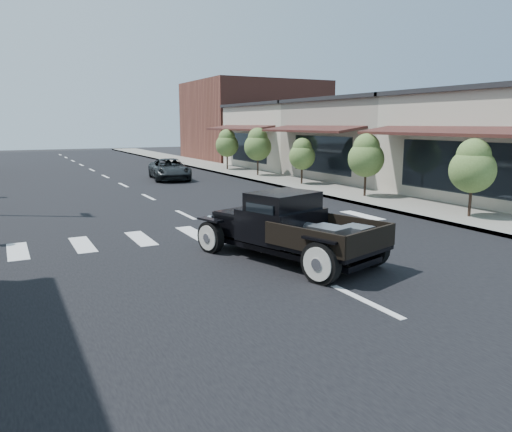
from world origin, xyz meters
name	(u,v)px	position (x,y,z in m)	size (l,w,h in m)	color
ground	(284,263)	(0.00, 0.00, 0.00)	(120.00, 120.00, 0.00)	black
road	(132,190)	(0.00, 15.00, 0.01)	(14.00, 80.00, 0.02)	black
road_markings	(161,204)	(0.00, 10.00, 0.00)	(12.00, 60.00, 0.06)	silver
sidewalk_right	(279,180)	(8.50, 15.00, 0.07)	(3.00, 80.00, 0.15)	gray
storefront_mid	(392,141)	(15.00, 13.00, 2.25)	(10.00, 9.00, 4.50)	gray
storefront_far	(308,137)	(15.00, 22.00, 2.25)	(10.00, 9.00, 4.50)	#B8AD9B
far_building_right	(254,121)	(15.50, 32.00, 3.50)	(11.00, 10.00, 7.00)	brown
small_tree_a	(472,179)	(8.30, 1.66, 1.42)	(1.52, 1.52, 2.54)	#506C31
small_tree_b	(366,166)	(8.30, 7.17, 1.45)	(1.56, 1.56, 2.60)	#506C31
small_tree_c	(302,162)	(8.30, 12.30, 1.30)	(1.38, 1.38, 2.30)	#506C31
small_tree_d	(258,152)	(8.30, 17.34, 1.54)	(1.66, 1.66, 2.77)	#506C31
small_tree_e	(227,150)	(8.30, 21.96, 1.47)	(1.59, 1.59, 2.64)	#506C31
hotrod_pickup	(290,226)	(0.23, 0.13, 0.84)	(2.27, 4.86, 1.69)	black
second_car	(170,170)	(3.05, 18.49, 0.61)	(2.03, 4.41, 1.22)	black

